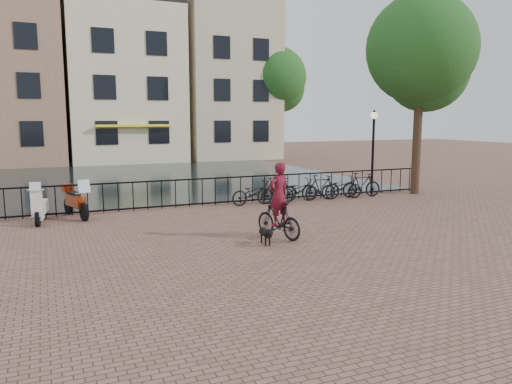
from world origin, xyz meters
name	(u,v)px	position (x,y,z in m)	size (l,w,h in m)	color
ground	(309,264)	(0.00, 0.00, 0.00)	(100.00, 100.00, 0.00)	brown
canal_water	(151,178)	(0.00, 17.30, 0.00)	(20.00, 20.00, 0.00)	black
railing	(202,192)	(0.00, 8.00, 0.50)	(20.00, 0.05, 1.02)	black
canal_house_left	(3,71)	(-7.50, 30.00, 6.40)	(7.50, 9.00, 12.80)	#85684D
canal_house_mid	(122,82)	(0.50, 30.00, 5.90)	(8.00, 9.50, 11.80)	beige
canal_house_right	(222,75)	(8.50, 30.00, 6.65)	(7.00, 9.00, 13.30)	tan
tree_near_right	(421,49)	(9.20, 7.30, 5.97)	(4.48, 4.48, 8.24)	black
tree_far_right	(276,77)	(12.00, 27.00, 6.35)	(4.76, 4.76, 8.76)	black
lamp_post	(373,138)	(7.20, 7.60, 2.38)	(0.30, 0.30, 3.45)	black
cyclist	(279,205)	(0.43, 2.47, 0.90)	(0.99, 1.80, 2.37)	black
dog	(266,235)	(-0.19, 1.94, 0.24)	(0.29, 0.73, 0.48)	black
motorcycle	(75,197)	(-4.41, 7.53, 0.67)	(0.95, 1.92, 1.34)	maroon
scooter	(40,201)	(-5.45, 7.12, 0.69)	(0.64, 1.52, 1.37)	silver
parked_bike_0	(254,193)	(1.80, 7.40, 0.45)	(0.60, 1.72, 0.90)	black
parked_bike_1	(277,190)	(2.75, 7.40, 0.50)	(0.47, 1.66, 1.00)	black
parked_bike_2	(299,190)	(3.70, 7.40, 0.45)	(0.60, 1.72, 0.90)	black
parked_bike_3	(321,187)	(4.65, 7.40, 0.50)	(0.47, 1.66, 1.00)	black
parked_bike_4	(342,187)	(5.60, 7.40, 0.45)	(0.60, 1.72, 0.90)	black
parked_bike_5	(361,185)	(6.55, 7.40, 0.50)	(0.47, 1.66, 1.00)	black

